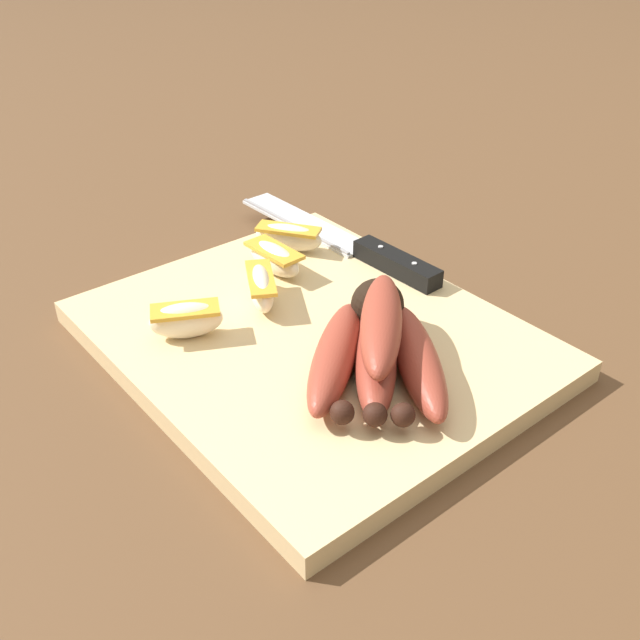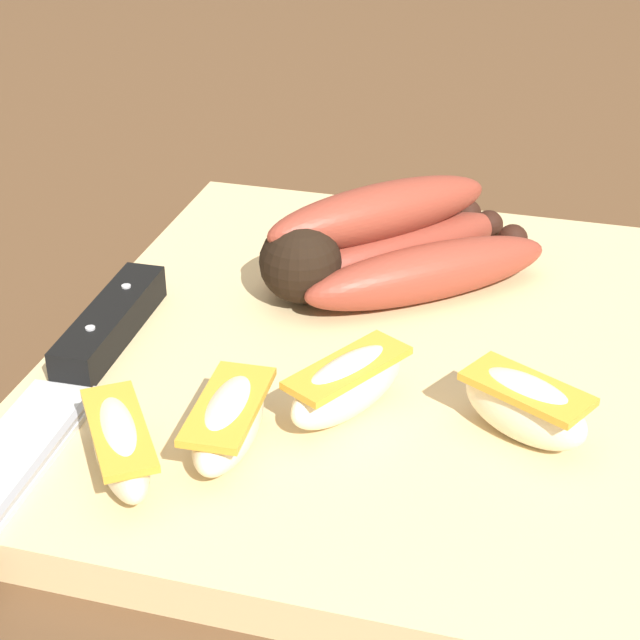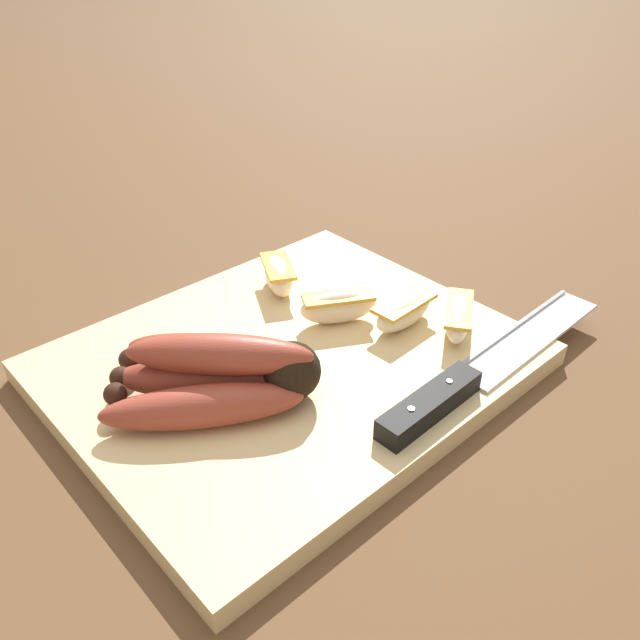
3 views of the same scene
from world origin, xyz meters
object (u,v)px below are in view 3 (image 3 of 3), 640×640
banana_bunch (220,372)px  apple_wedge_far (458,317)px  apple_wedge_extra (338,306)px  apple_wedge_middle (278,275)px  apple_wedge_near (404,311)px  chefs_knife (467,378)px

banana_bunch → apple_wedge_far: (-0.20, 0.07, -0.01)m
apple_wedge_extra → banana_bunch: bearing=5.3°
apple_wedge_middle → apple_wedge_extra: 0.08m
banana_bunch → apple_wedge_near: bearing=170.2°
apple_wedge_far → apple_wedge_extra: apple_wedge_extra is taller
apple_wedge_near → apple_wedge_extra: apple_wedge_extra is taller
apple_wedge_near → apple_wedge_far: 0.05m
chefs_knife → apple_wedge_middle: 0.21m
apple_wedge_far → chefs_knife: bearing=43.6°
apple_wedge_near → apple_wedge_extra: bearing=-47.9°
banana_bunch → apple_wedge_far: bearing=161.4°
apple_wedge_far → apple_wedge_near: bearing=-54.0°
chefs_knife → apple_wedge_far: 0.08m
chefs_knife → apple_wedge_near: (-0.03, -0.09, 0.01)m
apple_wedge_far → apple_wedge_middle: bearing=-66.3°
banana_bunch → chefs_knife: size_ratio=0.62×
apple_wedge_middle → chefs_knife: bearing=94.5°
apple_wedge_near → chefs_knife: bearing=73.8°
apple_wedge_far → apple_wedge_extra: bearing=-50.6°
banana_bunch → apple_wedge_extra: bearing=-174.7°
chefs_knife → apple_wedge_extra: 0.13m
banana_bunch → apple_wedge_middle: size_ratio=2.63×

